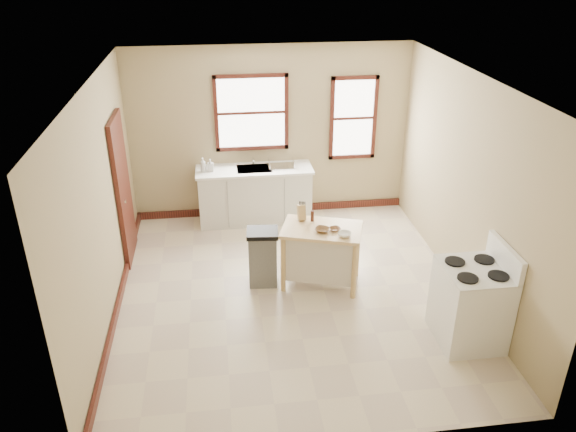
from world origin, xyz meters
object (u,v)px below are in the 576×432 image
object	(u,v)px
bowl_a	(322,230)
bowl_b	(335,229)
soap_bottle_b	(210,165)
pepper_grinder	(312,216)
dish_rack	(281,164)
gas_stove	(472,295)
knife_block	(301,213)
bowl_c	(344,234)
soap_bottle_a	(203,165)
trash_bin	(263,257)
kitchen_island	(321,256)

from	to	relation	value
bowl_a	bowl_b	distance (m)	0.17
soap_bottle_b	pepper_grinder	size ratio (longest dim) A/B	1.32
dish_rack	bowl_a	bearing A→B (deg)	-89.14
dish_rack	gas_stove	xyz separation A→B (m)	(1.76, -3.42, -0.37)
dish_rack	gas_stove	size ratio (longest dim) A/B	0.34
knife_block	bowl_c	bearing A→B (deg)	-54.77
knife_block	bowl_a	size ratio (longest dim) A/B	1.09
soap_bottle_a	gas_stove	world-z (taller)	gas_stove
pepper_grinder	bowl_a	size ratio (longest dim) A/B	0.82
soap_bottle_b	soap_bottle_a	bearing A→B (deg)	-170.38
dish_rack	trash_bin	distance (m)	2.07
dish_rack	kitchen_island	size ratio (longest dim) A/B	0.40
dish_rack	kitchen_island	world-z (taller)	dish_rack
soap_bottle_b	bowl_c	size ratio (longest dim) A/B	1.15
pepper_grinder	soap_bottle_b	bearing A→B (deg)	126.48
soap_bottle_b	gas_stove	distance (m)	4.46
soap_bottle_b	pepper_grinder	world-z (taller)	soap_bottle_b
dish_rack	bowl_c	distance (m)	2.36
soap_bottle_b	knife_block	size ratio (longest dim) A/B	0.99
pepper_grinder	kitchen_island	bearing A→B (deg)	-66.46
dish_rack	soap_bottle_a	bearing A→B (deg)	175.62
soap_bottle_b	trash_bin	size ratio (longest dim) A/B	0.25
soap_bottle_b	bowl_a	xyz separation A→B (m)	(1.40, -2.09, -0.16)
knife_block	bowl_b	distance (m)	0.53
dish_rack	pepper_grinder	bearing A→B (deg)	-90.36
soap_bottle_a	bowl_c	distance (m)	2.86
dish_rack	bowl_b	world-z (taller)	dish_rack
trash_bin	bowl_c	bearing A→B (deg)	-14.64
kitchen_island	bowl_c	size ratio (longest dim) A/B	5.96
soap_bottle_a	trash_bin	distance (m)	2.13
bowl_c	gas_stove	size ratio (longest dim) A/B	0.14
knife_block	pepper_grinder	world-z (taller)	knife_block
trash_bin	gas_stove	bearing A→B (deg)	-28.39
kitchen_island	soap_bottle_b	bearing A→B (deg)	143.28
pepper_grinder	bowl_b	world-z (taller)	pepper_grinder
pepper_grinder	bowl_a	xyz separation A→B (m)	(0.08, -0.31, -0.05)
knife_block	bowl_c	world-z (taller)	knife_block
bowl_c	trash_bin	world-z (taller)	bowl_c
kitchen_island	bowl_a	bearing A→B (deg)	-79.86
soap_bottle_a	trash_bin	world-z (taller)	soap_bottle_a
bowl_c	trash_bin	xyz separation A→B (m)	(-1.01, 0.36, -0.47)
bowl_b	trash_bin	xyz separation A→B (m)	(-0.92, 0.19, -0.46)
soap_bottle_b	knife_block	bearing A→B (deg)	-52.30
knife_block	pepper_grinder	size ratio (longest dim) A/B	1.33
kitchen_island	gas_stove	world-z (taller)	gas_stove
bowl_b	trash_bin	world-z (taller)	bowl_b
kitchen_island	bowl_a	world-z (taller)	bowl_a
trash_bin	gas_stove	distance (m)	2.69
kitchen_island	bowl_c	world-z (taller)	bowl_c
bowl_a	gas_stove	bearing A→B (deg)	-41.05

